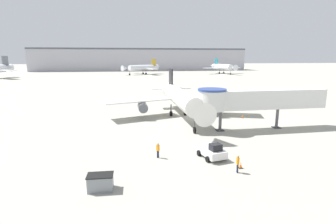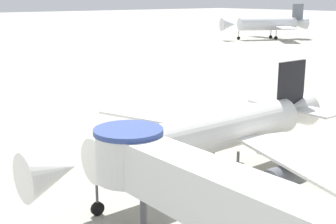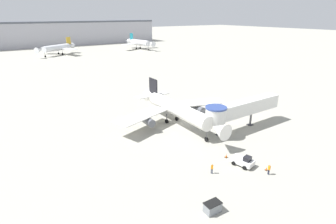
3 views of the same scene
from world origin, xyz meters
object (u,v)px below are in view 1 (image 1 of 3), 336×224
at_px(service_container_gray, 100,182).
at_px(ground_crew_wing_walker, 158,149).
at_px(traffic_cone_near_nose, 199,145).
at_px(ground_crew_marshaller, 238,163).
at_px(background_jet_gold_tail, 142,68).
at_px(main_airplane, 180,98).
at_px(background_jet_teal_tail, 223,67).
at_px(traffic_cone_apron_front, 241,165).
at_px(jet_bridge, 253,99).
at_px(pushback_tug_white, 212,151).
at_px(traffic_cone_starboard_wing, 242,116).

xyz_separation_m(service_container_gray, ground_crew_wing_walker, (5.54, 6.16, 0.30)).
distance_m(service_container_gray, traffic_cone_near_nose, 13.65).
xyz_separation_m(ground_crew_marshaller, background_jet_gold_tail, (1.28, 145.99, 3.22)).
relative_size(main_airplane, background_jet_teal_tail, 1.03).
bearing_deg(traffic_cone_apron_front, background_jet_teal_tail, 69.55).
distance_m(jet_bridge, ground_crew_marshaller, 16.90).
bearing_deg(pushback_tug_white, main_airplane, 76.07).
height_order(service_container_gray, background_jet_teal_tail, background_jet_teal_tail).
distance_m(main_airplane, pushback_tug_white, 19.64).
xyz_separation_m(main_airplane, background_jet_gold_tail, (1.81, 122.60, 0.67)).
bearing_deg(jet_bridge, ground_crew_wing_walker, -149.65).
distance_m(pushback_tug_white, background_jet_gold_tail, 142.10).
height_order(traffic_cone_apron_front, traffic_cone_near_nose, traffic_cone_near_nose).
distance_m(ground_crew_marshaller, ground_crew_wing_walker, 8.50).
bearing_deg(service_container_gray, traffic_cone_apron_front, 9.16).
distance_m(service_container_gray, background_jet_teal_tail, 159.19).
bearing_deg(ground_crew_wing_walker, ground_crew_marshaller, 16.22).
xyz_separation_m(background_jet_teal_tail, background_jet_gold_tail, (-52.61, 2.57, -0.23)).
distance_m(service_container_gray, traffic_cone_apron_front, 13.38).
relative_size(ground_crew_wing_walker, background_jet_teal_tail, 0.06).
bearing_deg(service_container_gray, jet_bridge, 36.14).
bearing_deg(pushback_tug_white, traffic_cone_near_nose, 86.80).
relative_size(jet_bridge, background_jet_gold_tail, 0.79).
bearing_deg(main_airplane, background_jet_teal_tail, 65.68).
bearing_deg(traffic_cone_near_nose, ground_crew_wing_walker, -157.58).
distance_m(main_airplane, jet_bridge, 13.02).
distance_m(main_airplane, background_jet_gold_tail, 122.62).
height_order(service_container_gray, traffic_cone_near_nose, service_container_gray).
distance_m(pushback_tug_white, ground_crew_wing_walker, 5.84).
relative_size(service_container_gray, traffic_cone_starboard_wing, 3.43).
xyz_separation_m(pushback_tug_white, traffic_cone_near_nose, (-0.49, 3.14, -0.41)).
bearing_deg(main_airplane, ground_crew_marshaller, -88.62).
bearing_deg(main_airplane, background_jet_gold_tail, 89.22).
distance_m(main_airplane, ground_crew_wing_walker, 19.71).
bearing_deg(service_container_gray, background_jet_teal_tail, 65.36).
bearing_deg(pushback_tug_white, traffic_cone_apron_front, -70.00).
relative_size(main_airplane, traffic_cone_near_nose, 37.41).
height_order(main_airplane, ground_crew_marshaller, main_airplane).
relative_size(jet_bridge, ground_crew_marshaller, 11.28).
bearing_deg(traffic_cone_starboard_wing, background_jet_teal_tail, 70.44).
relative_size(jet_bridge, service_container_gray, 9.08).
distance_m(ground_crew_marshaller, background_jet_teal_tail, 153.25).
distance_m(service_container_gray, background_jet_gold_tail, 147.91).
relative_size(ground_crew_marshaller, background_jet_teal_tail, 0.06).
relative_size(service_container_gray, ground_crew_marshaller, 1.24).
xyz_separation_m(main_airplane, jet_bridge, (9.09, -9.26, 1.03)).
distance_m(traffic_cone_apron_front, ground_crew_marshaller, 1.35).
height_order(main_airplane, traffic_cone_apron_front, main_airplane).
distance_m(main_airplane, traffic_cone_near_nose, 16.64).
bearing_deg(traffic_cone_apron_front, ground_crew_marshaller, -129.35).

